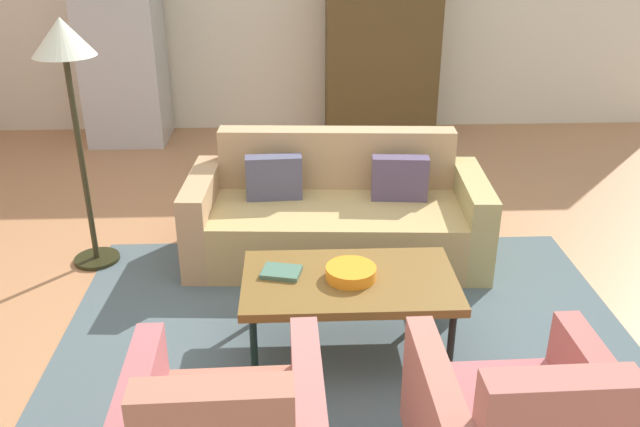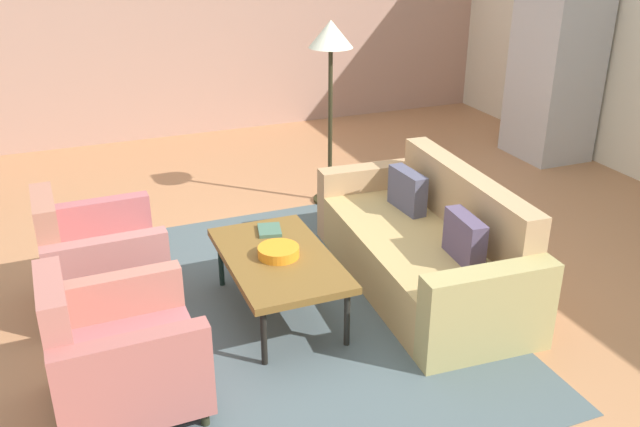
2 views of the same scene
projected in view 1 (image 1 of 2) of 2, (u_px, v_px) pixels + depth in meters
The scene contains 10 objects.
ground_plane at pixel (327, 306), 4.29m from camera, with size 10.42×10.42×0.00m, color tan.
wall_back at pixel (309, 2), 7.30m from camera, with size 8.68×0.12×2.80m, color silver.
area_rug at pixel (347, 339), 3.95m from camera, with size 3.40×2.60×0.01m, color #4F5F63.
couch at pixel (336, 216), 4.86m from camera, with size 2.15×1.02×0.86m.
coffee_table at pixel (349, 284), 3.73m from camera, with size 1.20×0.70×0.45m.
fruit_bowl at pixel (351, 273), 3.70m from camera, with size 0.28×0.28×0.07m, color orange.
book_stack at pixel (281, 272), 3.75m from camera, with size 0.25×0.21×0.03m.
cabinet at pixel (382, 53), 7.22m from camera, with size 1.20×0.51×1.80m.
refrigerator at pixel (123, 55), 7.01m from camera, with size 0.80×0.73×1.85m.
floor_lamp at pixel (66, 61), 4.24m from camera, with size 0.40×0.40×1.72m.
Camera 1 is at (-0.20, -3.65, 2.33)m, focal length 37.40 mm.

